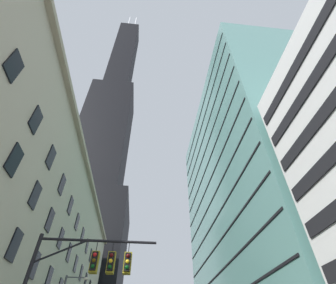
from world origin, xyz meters
TOP-DOWN VIEW (x-y plane):
  - station_building at (-18.15, 23.67)m, footprint 14.97×59.34m
  - dark_skyscraper at (-21.74, 71.50)m, footprint 29.32×29.32m
  - glass_office_midrise at (18.88, 28.27)m, footprint 15.86×43.14m
  - traffic_signal_mast at (-4.12, 2.11)m, footprint 6.43×0.63m

SIDE VIEW (x-z plane):
  - traffic_signal_mast at x=-4.12m, z-range 1.64..8.37m
  - station_building at x=-18.15m, z-range -0.02..24.97m
  - glass_office_midrise at x=18.88m, z-range 0.00..51.77m
  - dark_skyscraper at x=-21.74m, z-range -44.86..170.43m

